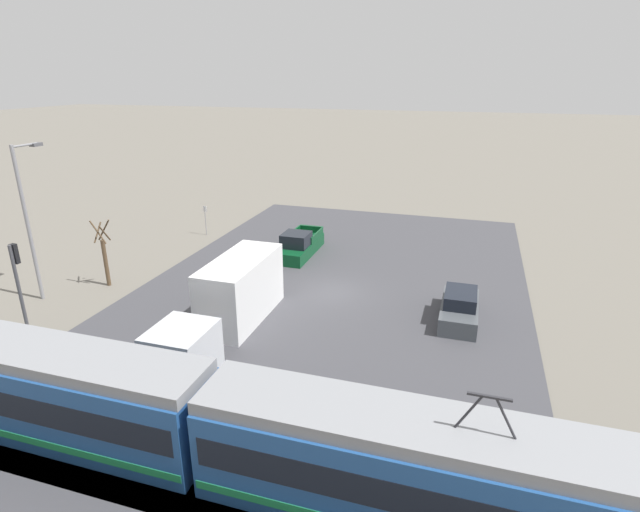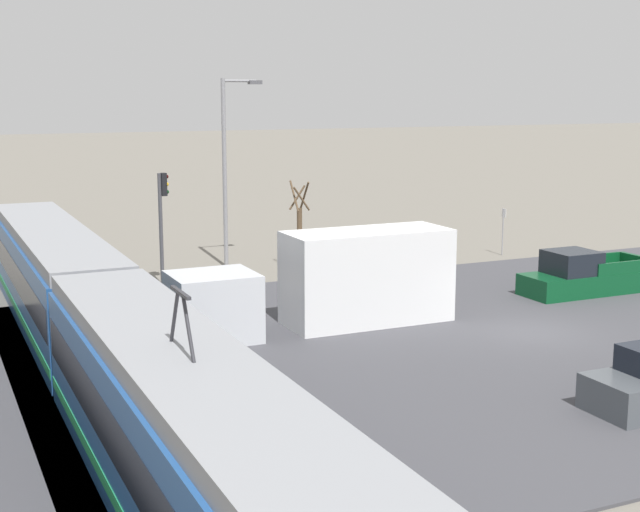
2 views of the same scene
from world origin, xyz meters
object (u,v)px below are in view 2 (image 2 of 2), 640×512
Objects in this scene: light_rail_tram at (99,334)px; no_parking_sign at (503,227)px; box_truck at (332,283)px; street_tree at (300,230)px; street_lamp_near_crossing at (228,160)px; traffic_light_pole at (162,213)px; pickup_truck at (584,277)px.

light_rail_tram reaches higher than no_parking_sign.
box_truck is (3.66, -8.64, -0.11)m from light_rail_tram.
street_tree reaches higher than no_parking_sign.
street_lamp_near_crossing is (2.33, 2.56, 3.11)m from street_tree.
traffic_light_pole is 0.55× the size of street_lamp_near_crossing.
street_lamp_near_crossing is (11.67, 11.00, 4.23)m from pickup_truck.
light_rail_tram is at bearing 112.97° from box_truck.
traffic_light_pole is at bearing 96.19° from street_tree.
traffic_light_pole is at bearing -21.91° from light_rail_tram.
box_truck is 2.41× the size of street_tree.
street_tree is 10.87m from no_parking_sign.
traffic_light_pole is 2.03× the size of no_parking_sign.
box_truck is at bearing 162.96° from street_tree.
no_parking_sign is at bearing -102.25° from street_lamp_near_crossing.
street_lamp_near_crossing is 14.17m from no_parking_sign.
box_truck is 12.53m from street_lamp_near_crossing.
traffic_light_pole reaches higher than no_parking_sign.
pickup_truck is at bearing -78.60° from light_rail_tram.
light_rail_tram is 25.86m from no_parking_sign.
pickup_truck is 17.43m from traffic_light_pole.
no_parking_sign is (0.12, -17.37, -1.70)m from traffic_light_pole.
street_tree is at bearing 42.09° from pickup_truck.
street_tree is at bearing -132.29° from street_lamp_near_crossing.
light_rail_tram reaches higher than street_tree.
light_rail_tram is 6.75× the size of traffic_light_pole.
light_rail_tram is 13.74m from traffic_light_pole.
street_lamp_near_crossing is at bearing 77.75° from no_parking_sign.
pickup_truck is 1.14× the size of traffic_light_pole.
box_truck is 16.58m from no_parking_sign.
pickup_truck is at bearing -136.70° from street_lamp_near_crossing.
pickup_truck is (0.38, -11.42, -0.84)m from box_truck.
box_truck reaches higher than no_parking_sign.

